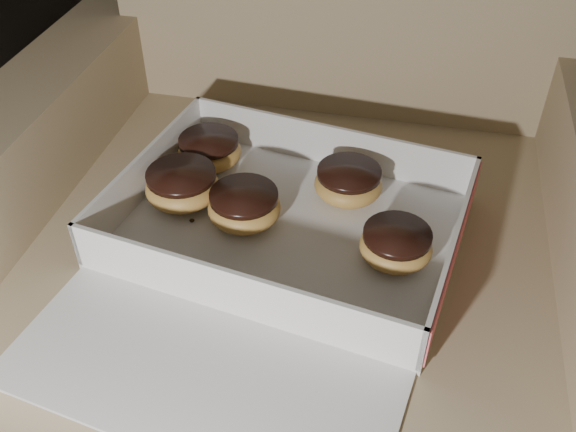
{
  "coord_description": "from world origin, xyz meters",
  "views": [
    {
      "loc": [
        1.01,
        -0.67,
        1.01
      ],
      "look_at": [
        0.87,
        -0.03,
        0.46
      ],
      "focal_mm": 40.0,
      "sensor_mm": 36.0,
      "label": 1
    }
  ],
  "objects": [
    {
      "name": "armchair",
      "position": [
        0.88,
        0.07,
        0.3
      ],
      "size": [
        0.92,
        0.77,
        0.96
      ],
      "color": "#978160",
      "rests_on": "floor"
    },
    {
      "name": "donut_e",
      "position": [
        0.94,
        0.05,
        0.46
      ],
      "size": [
        0.1,
        0.1,
        0.05
      ],
      "color": "gold",
      "rests_on": "bakery_box"
    },
    {
      "name": "crumb_c",
      "position": [
        0.74,
        -0.05,
        0.44
      ],
      "size": [
        0.01,
        0.01,
        0.0
      ],
      "primitive_type": "ellipsoid",
      "color": "black",
      "rests_on": "bakery_box"
    },
    {
      "name": "donut_b",
      "position": [
        0.71,
        -0.01,
        0.46
      ],
      "size": [
        0.1,
        0.1,
        0.05
      ],
      "color": "gold",
      "rests_on": "bakery_box"
    },
    {
      "name": "crumb_b",
      "position": [
        0.86,
        -0.15,
        0.44
      ],
      "size": [
        0.01,
        0.01,
        0.0
      ],
      "primitive_type": "ellipsoid",
      "color": "black",
      "rests_on": "bakery_box"
    },
    {
      "name": "bakery_box",
      "position": [
        0.86,
        -0.08,
        0.44
      ],
      "size": [
        0.52,
        0.58,
        0.07
      ],
      "rotation": [
        0.0,
        0.0,
        -0.16
      ],
      "color": "silver",
      "rests_on": "armchair"
    },
    {
      "name": "donut_c",
      "position": [
        0.81,
        -0.03,
        0.46
      ],
      "size": [
        0.1,
        0.1,
        0.05
      ],
      "color": "gold",
      "rests_on": "bakery_box"
    },
    {
      "name": "donut_a",
      "position": [
        1.01,
        -0.06,
        0.46
      ],
      "size": [
        0.09,
        0.09,
        0.05
      ],
      "color": "gold",
      "rests_on": "bakery_box"
    },
    {
      "name": "crumb_a",
      "position": [
        0.97,
        -0.17,
        0.44
      ],
      "size": [
        0.01,
        0.01,
        0.0
      ],
      "primitive_type": "ellipsoid",
      "color": "black",
      "rests_on": "bakery_box"
    },
    {
      "name": "donut_d",
      "position": [
        0.72,
        0.08,
        0.46
      ],
      "size": [
        0.1,
        0.1,
        0.05
      ],
      "color": "gold",
      "rests_on": "bakery_box"
    }
  ]
}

